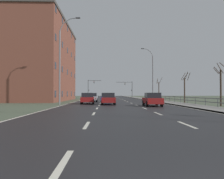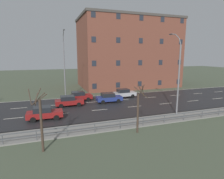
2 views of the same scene
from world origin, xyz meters
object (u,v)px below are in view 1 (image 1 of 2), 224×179
street_lamp_midground (152,75)px  brick_building (35,62)px  car_near_left (88,98)px  car_far_left (108,99)px  traffic_signal_left (90,86)px  car_near_right (107,98)px  car_far_right (152,99)px  street_lamp_left_bank (61,62)px  car_mid_centre (92,97)px  traffic_signal_right (129,87)px

street_lamp_midground → brick_building: size_ratio=0.45×
car_near_left → car_far_left: same height
traffic_signal_left → car_near_right: 40.71m
car_far_right → car_near_right: bearing=119.6°
street_lamp_left_bank → car_near_right: (6.08, 6.26, -4.87)m
car_mid_centre → car_near_right: (2.60, -3.71, 0.00)m
traffic_signal_left → car_far_left: 47.03m
car_near_left → car_near_right: size_ratio=1.00×
car_near_left → brick_building: brick_building is taller
car_near_left → street_lamp_left_bank: bearing=-153.3°
car_mid_centre → car_far_right: same height
car_far_right → traffic_signal_right: bearing=88.2°
traffic_signal_left → car_mid_centre: size_ratio=1.53×
traffic_signal_right → car_mid_centre: bearing=-106.0°
street_lamp_midground → traffic_signal_right: size_ratio=1.76×
street_lamp_midground → traffic_signal_right: (-0.69, 34.95, -1.15)m
traffic_signal_left → car_near_right: size_ratio=1.52×
car_mid_centre → brick_building: brick_building is taller
brick_building → car_near_right: bearing=-33.1°
traffic_signal_left → car_near_left: (3.02, -44.53, -3.30)m
street_lamp_left_bank → brick_building: brick_building is taller
traffic_signal_right → car_far_left: 48.28m
street_lamp_left_bank → brick_building: 18.51m
traffic_signal_right → car_mid_centre: traffic_signal_right is taller
car_far_right → traffic_signal_left: bearing=103.8°
traffic_signal_left → car_far_left: traffic_signal_left is taller
traffic_signal_right → car_far_left: (-7.93, -47.53, -3.10)m
traffic_signal_left → brick_building: size_ratio=0.27×
car_far_right → car_near_left: (-8.00, 5.45, 0.00)m
car_near_right → brick_building: brick_building is taller
traffic_signal_right → car_near_right: size_ratio=1.40×
car_mid_centre → street_lamp_left_bank: bearing=-109.9°
traffic_signal_left → car_near_right: traffic_signal_left is taller
street_lamp_midground → traffic_signal_left: street_lamp_midground is taller
car_near_left → car_near_right: (2.73, 4.37, 0.00)m
car_far_left → car_near_right: size_ratio=0.99×
traffic_signal_left → traffic_signal_right: bearing=4.1°
traffic_signal_right → street_lamp_left_bank: bearing=-106.7°
street_lamp_midground → car_far_right: street_lamp_midground is taller
traffic_signal_right → car_near_left: size_ratio=1.40×
street_lamp_midground → brick_building: bearing=171.5°
street_lamp_left_bank → car_far_right: (11.34, -3.56, -4.87)m
street_lamp_left_bank → traffic_signal_right: bearing=73.3°
traffic_signal_left → car_near_left: traffic_signal_left is taller
car_near_left → car_far_left: (2.92, -2.01, 0.00)m
car_mid_centre → traffic_signal_left: bearing=94.3°
street_lamp_left_bank → traffic_signal_left: bearing=89.6°
traffic_signal_right → car_near_right: (-8.11, -41.16, -3.10)m
car_far_left → traffic_signal_right: bearing=80.2°
street_lamp_left_bank → car_near_right: 9.99m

